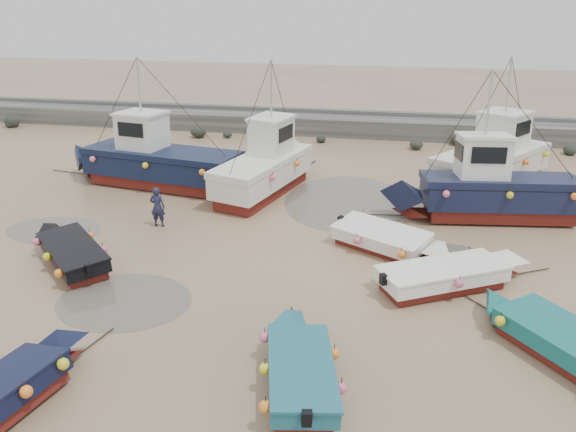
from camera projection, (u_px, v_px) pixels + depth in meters
The scene contains 17 objects.
ground at pixel (269, 292), 18.43m from camera, with size 120.00×120.00×0.00m, color tan.
seawall at pixel (340, 125), 38.22m from camera, with size 60.00×4.92×1.50m.
puddle_a at pixel (124, 301), 17.88m from camera, with size 4.35×4.35×0.01m, color #60594D.
puddle_b at pixel (452, 267), 20.08m from camera, with size 3.97×3.97×0.01m, color #60594D.
puddle_c at pixel (54, 230), 23.17m from camera, with size 3.98×3.98×0.01m, color #60594D.
puddle_d at pixel (347, 201), 26.33m from camera, with size 5.87×5.87×0.01m, color #60594D.
dinghy_1 at pixel (7, 389), 13.10m from camera, with size 2.68×5.80×1.43m.
dinghy_2 at pixel (299, 364), 13.99m from camera, with size 2.49×5.64×1.43m.
dinghy_3 at pixel (452, 273), 18.51m from camera, with size 6.12×3.93×1.43m.
dinghy_4 at pixel (71, 248), 20.24m from camera, with size 4.96×4.80×1.43m.
dinghy_5 at pixel (390, 238), 21.05m from camera, with size 5.48×3.59×1.43m.
dinghy_6 at pixel (558, 335), 15.15m from camera, with size 4.53×5.32×1.43m.
cabin_boat_0 at pixel (151, 159), 28.14m from camera, with size 11.04×4.30×6.22m.
cabin_boat_1 at pixel (269, 164), 27.18m from camera, with size 4.25×9.53×6.22m.
cabin_boat_2 at pixel (486, 189), 23.84m from camera, with size 9.68×3.35×6.22m.
cabin_boat_3 at pixel (498, 158), 28.25m from camera, with size 7.12×8.82×6.22m.
person at pixel (159, 226), 23.56m from camera, with size 0.63×0.41×1.72m, color #1D223C.
Camera 1 is at (3.63, -15.76, 9.21)m, focal length 35.00 mm.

